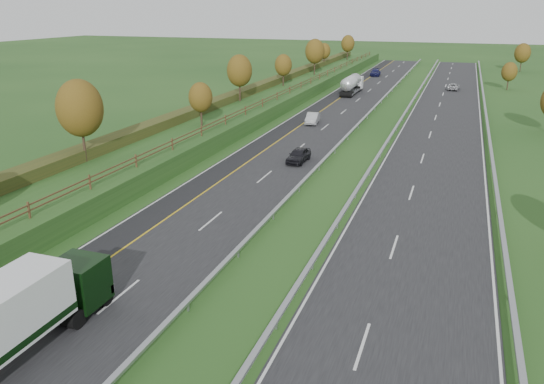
{
  "coord_description": "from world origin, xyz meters",
  "views": [
    {
      "loc": [
        18.44,
        -11.2,
        15.71
      ],
      "look_at": [
        5.52,
        25.16,
        2.2
      ],
      "focal_mm": 35.0,
      "sensor_mm": 36.0,
      "label": 1
    }
  ],
  "objects_px": {
    "road_tanker": "(352,84)",
    "car_dark_near": "(299,155)",
    "car_silver_mid": "(313,118)",
    "car_oncoming": "(453,87)",
    "car_small_far": "(375,72)"
  },
  "relations": [
    {
      "from": "road_tanker",
      "to": "car_silver_mid",
      "type": "xyz_separation_m",
      "value": [
        0.29,
        -29.07,
        -1.07
      ]
    },
    {
      "from": "car_silver_mid",
      "to": "car_small_far",
      "type": "height_order",
      "value": "car_small_far"
    },
    {
      "from": "car_dark_near",
      "to": "car_small_far",
      "type": "height_order",
      "value": "car_small_far"
    },
    {
      "from": "road_tanker",
      "to": "car_dark_near",
      "type": "xyz_separation_m",
      "value": [
        4.17,
        -48.74,
        -1.08
      ]
    },
    {
      "from": "car_silver_mid",
      "to": "car_oncoming",
      "type": "distance_m",
      "value": 44.21
    },
    {
      "from": "car_oncoming",
      "to": "road_tanker",
      "type": "bearing_deg",
      "value": 35.96
    },
    {
      "from": "car_dark_near",
      "to": "car_oncoming",
      "type": "height_order",
      "value": "car_dark_near"
    },
    {
      "from": "car_dark_near",
      "to": "car_silver_mid",
      "type": "xyz_separation_m",
      "value": [
        -3.88,
        19.67,
        0.01
      ]
    },
    {
      "from": "car_oncoming",
      "to": "car_silver_mid",
      "type": "bearing_deg",
      "value": 70.11
    },
    {
      "from": "car_silver_mid",
      "to": "car_small_far",
      "type": "xyz_separation_m",
      "value": [
        -0.45,
        58.25,
        0.04
      ]
    },
    {
      "from": "car_silver_mid",
      "to": "car_oncoming",
      "type": "height_order",
      "value": "car_silver_mid"
    },
    {
      "from": "car_silver_mid",
      "to": "car_oncoming",
      "type": "relative_size",
      "value": 0.99
    },
    {
      "from": "road_tanker",
      "to": "car_small_far",
      "type": "xyz_separation_m",
      "value": [
        -0.16,
        29.18,
        -1.03
      ]
    },
    {
      "from": "car_silver_mid",
      "to": "car_small_far",
      "type": "distance_m",
      "value": 58.25
    },
    {
      "from": "car_silver_mid",
      "to": "road_tanker",
      "type": "bearing_deg",
      "value": 83.74
    }
  ]
}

